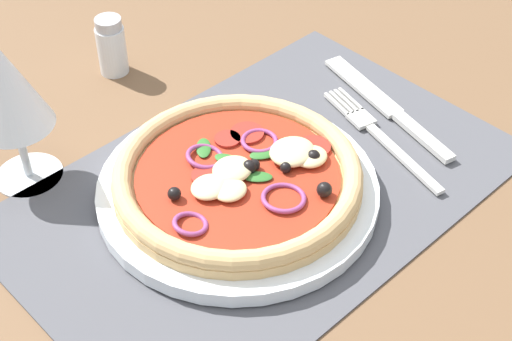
# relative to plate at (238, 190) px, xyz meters

# --- Properties ---
(ground_plane) EXTENTS (1.90, 1.40, 0.02)m
(ground_plane) POSITION_rel_plate_xyz_m (0.03, -0.01, -0.02)
(ground_plane) COLOR brown
(placemat) EXTENTS (0.47, 0.30, 0.00)m
(placemat) POSITION_rel_plate_xyz_m (0.03, -0.01, -0.01)
(placemat) COLOR #4C4C51
(placemat) RESTS_ON ground_plane
(plate) EXTENTS (0.26, 0.26, 0.01)m
(plate) POSITION_rel_plate_xyz_m (0.00, 0.00, 0.00)
(plate) COLOR white
(plate) RESTS_ON placemat
(pizza) EXTENTS (0.23, 0.23, 0.03)m
(pizza) POSITION_rel_plate_xyz_m (0.00, -0.00, 0.02)
(pizza) COLOR tan
(pizza) RESTS_ON plate
(fork) EXTENTS (0.06, 0.18, 0.00)m
(fork) POSITION_rel_plate_xyz_m (0.16, -0.03, -0.01)
(fork) COLOR silver
(fork) RESTS_ON placemat
(knife) EXTENTS (0.06, 0.20, 0.01)m
(knife) POSITION_rel_plate_xyz_m (0.20, -0.01, -0.00)
(knife) COLOR silver
(knife) RESTS_ON placemat
(wine_glass) EXTENTS (0.07, 0.07, 0.15)m
(wine_glass) POSITION_rel_plate_xyz_m (-0.12, 0.16, 0.09)
(wine_glass) COLOR silver
(wine_glass) RESTS_ON ground_plane
(pepper_shaker) EXTENTS (0.03, 0.03, 0.07)m
(pepper_shaker) POSITION_rel_plate_xyz_m (0.04, 0.25, 0.02)
(pepper_shaker) COLOR silver
(pepper_shaker) RESTS_ON ground_plane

